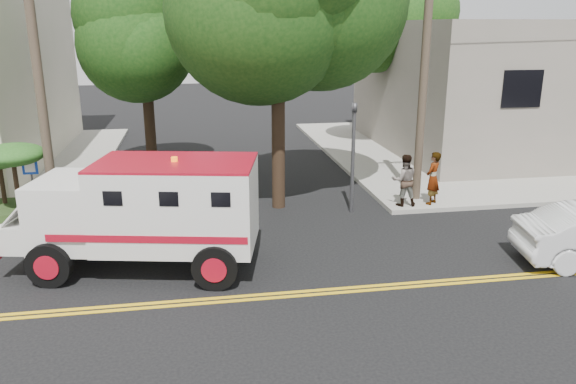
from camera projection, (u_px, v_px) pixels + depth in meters
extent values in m
plane|color=black|center=(257.00, 297.00, 12.75)|extent=(100.00, 100.00, 0.00)
cube|color=gray|center=(497.00, 149.00, 27.66)|extent=(17.00, 17.00, 0.15)
cube|color=slate|center=(527.00, 85.00, 27.50)|extent=(14.00, 12.00, 6.00)
cylinder|color=#382D23|center=(38.00, 77.00, 16.23)|extent=(0.28, 0.28, 9.00)
cylinder|color=#382D23|center=(424.00, 71.00, 18.34)|extent=(0.28, 0.28, 9.00)
cylinder|color=black|center=(278.00, 104.00, 18.13)|extent=(0.44, 0.44, 7.00)
cylinder|color=black|center=(148.00, 106.00, 22.80)|extent=(0.44, 0.44, 5.60)
sphere|color=black|center=(143.00, 34.00, 22.00)|extent=(3.92, 3.92, 3.92)
sphere|color=black|center=(164.00, 23.00, 21.49)|extent=(3.36, 3.36, 3.36)
cylinder|color=black|center=(386.00, 86.00, 28.39)|extent=(0.44, 0.44, 5.95)
sphere|color=black|center=(389.00, 25.00, 27.54)|extent=(4.20, 4.20, 4.20)
sphere|color=black|center=(412.00, 15.00, 26.99)|extent=(3.60, 3.60, 3.60)
cylinder|color=#3F3F42|center=(353.00, 159.00, 18.14)|extent=(0.12, 0.12, 3.60)
imported|color=#3F3F42|center=(354.00, 117.00, 17.75)|extent=(0.15, 0.18, 0.90)
cylinder|color=#3F3F42|center=(34.00, 192.00, 17.32)|extent=(0.06, 0.06, 2.00)
cube|color=#0C33A5|center=(30.00, 167.00, 17.03)|extent=(0.45, 0.03, 0.45)
cylinder|color=black|center=(2.00, 183.00, 18.05)|extent=(0.14, 0.14, 1.36)
cylinder|color=black|center=(17.00, 185.00, 17.26)|extent=(0.14, 0.14, 1.68)
ellipsoid|color=#1B4A16|center=(12.00, 155.00, 16.99)|extent=(1.91, 1.91, 0.66)
cube|color=silver|center=(177.00, 204.00, 13.77)|extent=(4.20, 2.98, 2.05)
cube|color=silver|center=(72.00, 211.00, 13.92)|extent=(1.97, 2.43, 1.66)
cube|color=black|center=(40.00, 193.00, 13.82)|extent=(0.40, 1.64, 0.68)
cube|color=silver|center=(34.00, 229.00, 14.09)|extent=(1.26, 2.10, 0.68)
cube|color=maroon|center=(16.00, 238.00, 14.18)|extent=(0.60, 2.09, 0.34)
cube|color=maroon|center=(175.00, 163.00, 13.47)|extent=(4.20, 2.98, 0.06)
cylinder|color=black|center=(49.00, 265.00, 13.16)|extent=(1.12, 0.53, 1.08)
cylinder|color=black|center=(85.00, 232.00, 15.25)|extent=(1.12, 0.53, 1.08)
cylinder|color=black|center=(215.00, 267.00, 13.02)|extent=(1.12, 0.53, 1.08)
cylinder|color=black|center=(228.00, 234.00, 15.12)|extent=(1.12, 0.53, 1.08)
imported|color=gray|center=(433.00, 178.00, 18.71)|extent=(0.77, 0.75, 1.79)
imported|color=gray|center=(404.00, 180.00, 18.55)|extent=(0.91, 0.75, 1.74)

